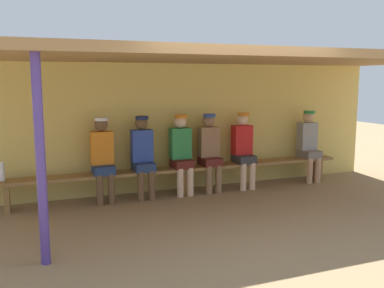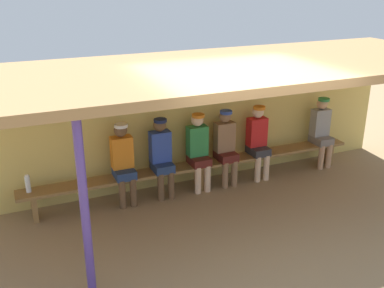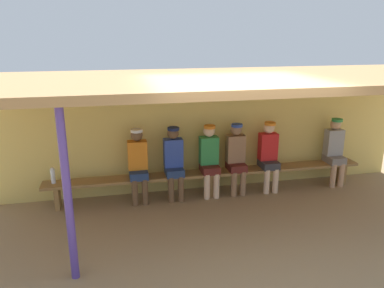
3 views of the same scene
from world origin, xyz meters
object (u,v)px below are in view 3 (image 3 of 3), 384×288
Objects in this scene: player_middle at (209,157)px; water_bottle_green at (53,176)px; support_post at (68,197)px; bench at (210,175)px; player_shirtless_tan at (335,148)px; player_near_post at (269,153)px; player_in_blue at (174,160)px; player_in_red at (138,162)px; player_in_white at (236,155)px.

water_bottle_green is (-2.77, 0.03, -0.15)m from player_middle.
support_post is 0.37× the size of bench.
player_near_post is at bearing 180.00° from player_shirtless_tan.
player_in_blue is (-3.24, 0.00, 0.00)m from player_shirtless_tan.
player_in_red and player_in_white have the same top height.
player_shirtless_tan is 1.40m from player_near_post.
player_shirtless_tan is 4.77× the size of water_bottle_green.
player_shirtless_tan is 2.57m from player_middle.
player_shirtless_tan is at bearing 0.00° from player_in_blue.
bench is at bearing -179.82° from player_near_post.
player_in_red is 3.89m from player_shirtless_tan.
player_near_post reaches higher than bench.
player_in_blue is (0.65, 0.00, 0.00)m from player_in_red.
bench is 4.46× the size of player_in_red.
player_near_post is (1.17, 0.00, 0.00)m from player_middle.
player_middle is 2.78m from water_bottle_green.
support_post is at bearing -127.65° from player_in_blue.
player_near_post is (2.49, 0.00, 0.00)m from player_in_red.
player_in_red is at bearing 179.85° from bench.
support_post is 3.53m from player_in_white.
player_in_white reaches higher than water_bottle_green.
support_post is at bearing -143.17° from player_in_white.
support_post reaches higher than player_shirtless_tan.
player_in_blue is at bearing 179.70° from bench.
player_in_white is at bearing 0.00° from player_in_red.
bench is 0.77m from player_in_blue.
player_near_post is at bearing 0.00° from player_middle.
player_in_blue is at bearing 0.00° from player_in_red.
player_in_white is at bearing 180.00° from player_near_post.
support_post is 7.80× the size of water_bottle_green.
support_post is 3.20m from bench.
support_post is 1.64× the size of player_in_blue.
water_bottle_green is (-3.95, 0.03, -0.15)m from player_near_post.
player_in_red reaches higher than water_bottle_green.
player_in_red reaches higher than bench.
player_near_post is (1.16, 0.00, 0.36)m from bench.
player_in_red is 1.83m from player_in_white.
player_in_white is at bearing 180.00° from player_shirtless_tan.
player_in_blue is (-0.68, 0.00, 0.36)m from bench.
player_in_white is at bearing 0.41° from bench.
water_bottle_green is at bearing 179.72° from player_shirtless_tan.
player_in_white and player_middle have the same top height.
player_in_white is (2.81, 2.10, -0.35)m from support_post.
player_in_red is 1.00× the size of player_in_blue.
player_in_blue is at bearing -0.71° from water_bottle_green.
player_near_post is (1.84, 0.00, 0.00)m from player_in_blue.
player_in_white is 1.00× the size of player_middle.
support_post reaches higher than water_bottle_green.
player_in_white is 1.19m from player_in_blue.
support_post is 3.13m from player_middle.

